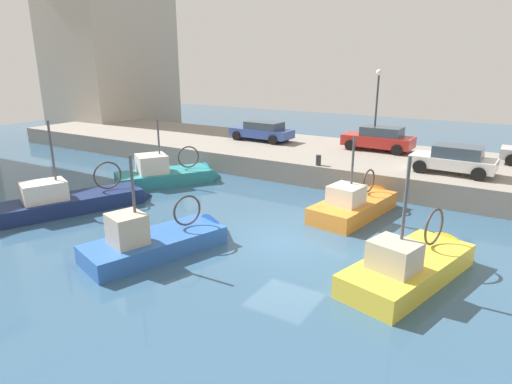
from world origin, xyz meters
TOP-DOWN VIEW (x-y plane):
  - water_surface at (0.00, 0.00)m, footprint 80.00×80.00m
  - quay_wall at (11.50, 0.00)m, footprint 9.00×56.00m
  - fishing_boat_blue at (-3.00, 3.29)m, footprint 5.97×3.44m
  - fishing_boat_teal at (3.92, 9.33)m, footprint 6.01×4.77m
  - fishing_boat_yellow at (-0.34, -4.72)m, footprint 6.22×3.32m
  - fishing_boat_orange at (4.43, -1.22)m, footprint 5.69×2.76m
  - fishing_boat_navy at (-1.73, 9.73)m, footprint 6.95×4.14m
  - parked_car_white at (9.28, -4.32)m, footprint 2.11×3.94m
  - parked_car_blue at (12.13, 8.35)m, footprint 2.09×4.45m
  - parked_car_red at (12.97, 0.49)m, footprint 2.04×4.23m
  - mooring_bollard_mid at (7.35, 2.00)m, footprint 0.28×0.28m
  - quay_streetlamp at (13.00, 0.82)m, footprint 0.36×0.36m
  - waterfront_building_west_mid at (16.77, 28.48)m, footprint 10.72×8.66m

SIDE VIEW (x-z plane):
  - water_surface at x=0.00m, z-range 0.00..0.00m
  - fishing_boat_yellow at x=-0.34m, z-range -2.33..2.55m
  - fishing_boat_orange at x=4.43m, z-range -2.11..2.34m
  - fishing_boat_blue at x=-3.00m, z-range -2.13..2.37m
  - fishing_boat_navy at x=-1.73m, z-range -2.31..2.60m
  - fishing_boat_teal at x=3.92m, z-range -2.06..2.39m
  - quay_wall at x=11.50m, z-range 0.00..1.20m
  - mooring_bollard_mid at x=7.35m, z-range 1.20..1.75m
  - parked_car_blue at x=12.13m, z-range 1.23..2.55m
  - parked_car_white at x=9.28m, z-range 1.21..2.60m
  - parked_car_red at x=12.97m, z-range 1.21..2.69m
  - quay_streetlamp at x=13.00m, z-range 2.04..6.87m
  - waterfront_building_west_mid at x=16.77m, z-range 0.02..14.85m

